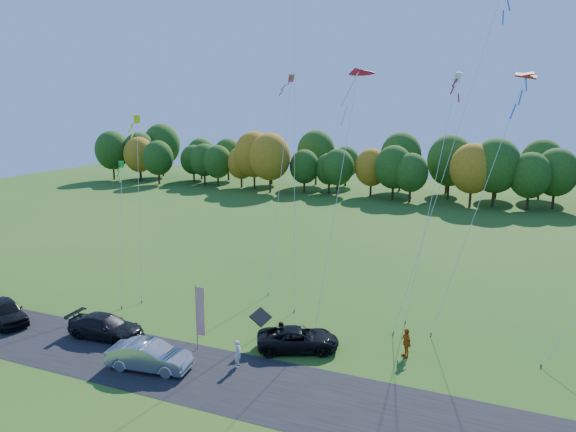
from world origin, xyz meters
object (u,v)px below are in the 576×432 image
at_px(black_suv, 298,339).
at_px(person_east, 406,342).
at_px(silver_sedan, 149,356).
at_px(feather_flag, 199,311).

relative_size(black_suv, person_east, 2.79).
distance_m(silver_sedan, person_east, 14.76).
height_order(black_suv, silver_sedan, silver_sedan).
bearing_deg(silver_sedan, feather_flag, -31.75).
relative_size(silver_sedan, person_east, 2.68).
bearing_deg(black_suv, person_east, -99.50).
height_order(silver_sedan, feather_flag, feather_flag).
xyz_separation_m(black_suv, silver_sedan, (-6.85, -5.33, 0.10)).
bearing_deg(black_suv, feather_flag, 88.09).
relative_size(black_suv, feather_flag, 1.21).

